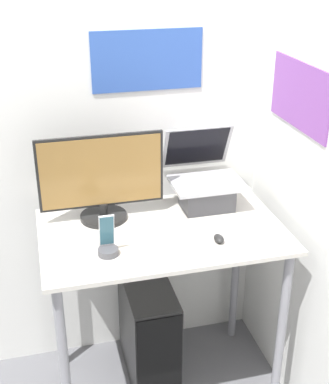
{
  "coord_description": "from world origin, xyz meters",
  "views": [
    {
      "loc": [
        -0.5,
        -1.65,
        2.07
      ],
      "look_at": [
        0.01,
        0.33,
        1.1
      ],
      "focal_mm": 50.0,
      "sensor_mm": 36.0,
      "label": 1
    }
  ],
  "objects_px": {
    "laptop": "(205,186)",
    "computer_tower": "(149,330)",
    "monitor": "(102,181)",
    "keyboard": "(169,243)",
    "mouse": "(219,239)",
    "cell_phone": "(108,245)"
  },
  "relations": [
    {
      "from": "cell_phone",
      "to": "mouse",
      "type": "bearing_deg",
      "value": -2.35
    },
    {
      "from": "keyboard",
      "to": "computer_tower",
      "type": "bearing_deg",
      "value": 98.29
    },
    {
      "from": "computer_tower",
      "to": "mouse",
      "type": "bearing_deg",
      "value": -47.99
    },
    {
      "from": "laptop",
      "to": "mouse",
      "type": "relative_size",
      "value": 5.43
    },
    {
      "from": "monitor",
      "to": "computer_tower",
      "type": "relative_size",
      "value": 1.03
    },
    {
      "from": "keyboard",
      "to": "laptop",
      "type": "bearing_deg",
      "value": 50.26
    },
    {
      "from": "keyboard",
      "to": "mouse",
      "type": "distance_m",
      "value": 0.21
    },
    {
      "from": "mouse",
      "to": "cell_phone",
      "type": "xyz_separation_m",
      "value": [
        -0.47,
        0.02,
        0.03
      ]
    },
    {
      "from": "computer_tower",
      "to": "cell_phone",
      "type": "bearing_deg",
      "value": -130.3
    },
    {
      "from": "monitor",
      "to": "cell_phone",
      "type": "xyz_separation_m",
      "value": [
        -0.03,
        -0.31,
        -0.15
      ]
    },
    {
      "from": "monitor",
      "to": "keyboard",
      "type": "bearing_deg",
      "value": -53.22
    },
    {
      "from": "keyboard",
      "to": "mouse",
      "type": "xyz_separation_m",
      "value": [
        0.21,
        -0.02,
        0.01
      ]
    },
    {
      "from": "keyboard",
      "to": "monitor",
      "type": "bearing_deg",
      "value": 126.78
    },
    {
      "from": "monitor",
      "to": "cell_phone",
      "type": "height_order",
      "value": "monitor"
    },
    {
      "from": "mouse",
      "to": "cell_phone",
      "type": "height_order",
      "value": "cell_phone"
    },
    {
      "from": "keyboard",
      "to": "computer_tower",
      "type": "height_order",
      "value": "keyboard"
    },
    {
      "from": "laptop",
      "to": "cell_phone",
      "type": "relative_size",
      "value": 2.01
    },
    {
      "from": "monitor",
      "to": "mouse",
      "type": "height_order",
      "value": "monitor"
    },
    {
      "from": "monitor",
      "to": "computer_tower",
      "type": "xyz_separation_m",
      "value": [
        0.19,
        -0.05,
        -0.83
      ]
    },
    {
      "from": "laptop",
      "to": "computer_tower",
      "type": "relative_size",
      "value": 0.66
    },
    {
      "from": "cell_phone",
      "to": "monitor",
      "type": "bearing_deg",
      "value": 84.85
    },
    {
      "from": "laptop",
      "to": "monitor",
      "type": "relative_size",
      "value": 0.64
    }
  ]
}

